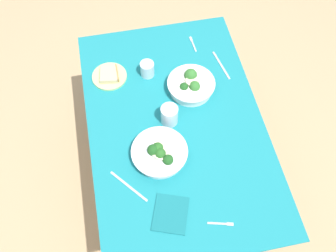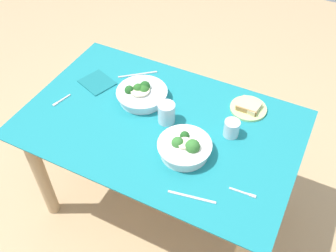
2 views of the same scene
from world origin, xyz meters
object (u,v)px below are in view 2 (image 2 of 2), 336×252
at_px(broccoli_bowl_near, 185,148).
at_px(napkin_folded_upper, 97,82).
at_px(water_glass_center, 166,113).
at_px(fork_by_far_bowl, 61,101).
at_px(table_knife_right, 192,197).
at_px(fork_by_near_bowl, 244,193).
at_px(table_knife_left, 138,74).
at_px(water_glass_side, 232,128).
at_px(broccoli_bowl_far, 142,94).
at_px(bread_side_plate, 248,108).

height_order(broccoli_bowl_near, napkin_folded_upper, broccoli_bowl_near).
distance_m(broccoli_bowl_near, water_glass_center, 0.22).
xyz_separation_m(fork_by_far_bowl, table_knife_right, (0.83, -0.23, -0.00)).
bearing_deg(fork_by_near_bowl, broccoli_bowl_near, 160.94).
distance_m(water_glass_center, table_knife_left, 0.39).
bearing_deg(water_glass_center, broccoli_bowl_near, -41.53).
bearing_deg(broccoli_bowl_near, water_glass_side, 54.21).
xyz_separation_m(broccoli_bowl_far, fork_by_near_bowl, (0.65, -0.31, -0.03)).
relative_size(broccoli_bowl_far, table_knife_left, 1.20).
height_order(broccoli_bowl_far, fork_by_far_bowl, broccoli_bowl_far).
bearing_deg(fork_by_near_bowl, water_glass_center, 150.25).
relative_size(fork_by_far_bowl, napkin_folded_upper, 0.66).
relative_size(water_glass_center, fork_by_near_bowl, 0.94).
distance_m(broccoli_bowl_near, fork_by_far_bowl, 0.70).
relative_size(water_glass_side, fork_by_far_bowl, 0.76).
xyz_separation_m(broccoli_bowl_near, table_knife_right, (0.12, -0.20, -0.04)).
relative_size(fork_by_far_bowl, fork_by_near_bowl, 0.97).
height_order(fork_by_far_bowl, napkin_folded_upper, napkin_folded_upper).
relative_size(broccoli_bowl_far, fork_by_near_bowl, 2.30).
height_order(fork_by_near_bowl, table_knife_left, same).
bearing_deg(napkin_folded_upper, fork_by_far_bowl, -112.72).
distance_m(fork_by_far_bowl, fork_by_near_bowl, 1.01).
relative_size(broccoli_bowl_near, bread_side_plate, 1.33).
bearing_deg(fork_by_far_bowl, table_knife_left, 160.11).
bearing_deg(fork_by_near_bowl, napkin_folded_upper, 157.38).
bearing_deg(water_glass_side, napkin_folded_upper, 177.56).
relative_size(broccoli_bowl_far, bread_side_plate, 1.43).
xyz_separation_m(broccoli_bowl_far, bread_side_plate, (0.50, 0.17, -0.02)).
bearing_deg(fork_by_far_bowl, broccoli_bowl_near, 101.82).
relative_size(table_knife_right, napkin_folded_upper, 1.21).
relative_size(table_knife_left, napkin_folded_upper, 1.30).
height_order(broccoli_bowl_near, water_glass_side, broccoli_bowl_near).
bearing_deg(fork_by_near_bowl, broccoli_bowl_far, 150.59).
bearing_deg(table_knife_left, broccoli_bowl_far, -93.24).
relative_size(water_glass_center, table_knife_left, 0.49).
height_order(table_knife_left, napkin_folded_upper, napkin_folded_upper).
bearing_deg(broccoli_bowl_near, fork_by_far_bowl, 177.56).
relative_size(fork_by_near_bowl, table_knife_left, 0.52).
bearing_deg(table_knife_right, table_knife_left, 124.56).
height_order(broccoli_bowl_far, fork_by_near_bowl, broccoli_bowl_far).
relative_size(water_glass_side, table_knife_left, 0.38).
relative_size(bread_side_plate, fork_by_far_bowl, 1.66).
xyz_separation_m(broccoli_bowl_far, water_glass_center, (0.18, -0.08, 0.02)).
distance_m(broccoli_bowl_far, napkin_folded_upper, 0.28).
relative_size(broccoli_bowl_far, water_glass_center, 2.45).
height_order(bread_side_plate, fork_by_near_bowl, bread_side_plate).
bearing_deg(table_knife_right, water_glass_center, 119.60).
xyz_separation_m(broccoli_bowl_near, bread_side_plate, (0.16, 0.40, -0.02)).
distance_m(water_glass_side, table_knife_left, 0.63).
bearing_deg(broccoli_bowl_near, table_knife_right, -57.72).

